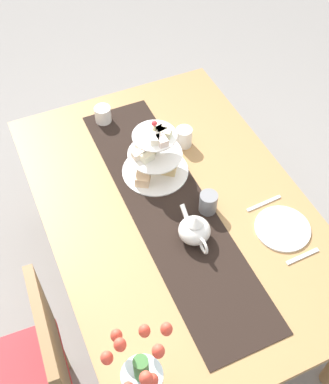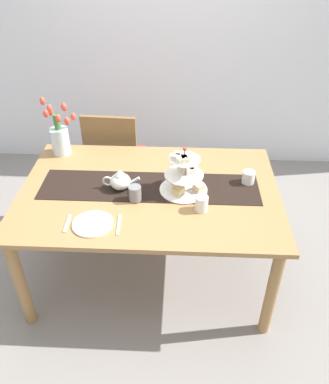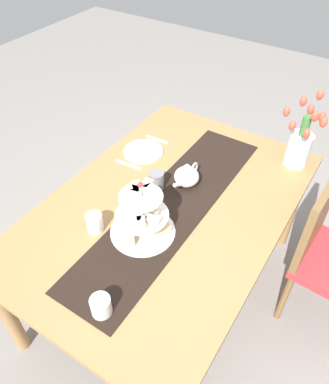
{
  "view_description": "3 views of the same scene",
  "coord_description": "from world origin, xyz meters",
  "px_view_note": "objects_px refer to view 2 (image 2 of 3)",
  "views": [
    {
      "loc": [
        -1.13,
        0.56,
        2.37
      ],
      "look_at": [
        0.06,
        0.02,
        0.77
      ],
      "focal_mm": 45.42,
      "sensor_mm": 36.0,
      "label": 1
    },
    {
      "loc": [
        0.19,
        -2.0,
        2.16
      ],
      "look_at": [
        0.1,
        -0.06,
        0.75
      ],
      "focal_mm": 36.7,
      "sensor_mm": 36.0,
      "label": 2
    },
    {
      "loc": [
        1.12,
        0.7,
        2.04
      ],
      "look_at": [
        0.01,
        -0.01,
        0.82
      ],
      "focal_mm": 35.1,
      "sensor_mm": 36.0,
      "label": 3
    }
  ],
  "objects_px": {
    "chair_left": "(115,156)",
    "cream_jug": "(248,177)",
    "tiered_cake_stand": "(184,176)",
    "dining_table": "(150,201)",
    "mug_white_text": "(202,203)",
    "fork_left": "(67,223)",
    "mug_grey": "(135,193)",
    "tulip_vase": "(60,136)",
    "dinner_plate_left": "(93,224)",
    "knife_left": "(119,225)",
    "teapot": "(120,181)"
  },
  "relations": [
    {
      "from": "dinner_plate_left",
      "to": "fork_left",
      "type": "bearing_deg",
      "value": 180.0
    },
    {
      "from": "tiered_cake_stand",
      "to": "cream_jug",
      "type": "xyz_separation_m",
      "value": [
        0.41,
        0.1,
        -0.06
      ]
    },
    {
      "from": "teapot",
      "to": "tulip_vase",
      "type": "distance_m",
      "value": 0.64
    },
    {
      "from": "dinner_plate_left",
      "to": "mug_grey",
      "type": "xyz_separation_m",
      "value": [
        0.21,
        0.24,
        0.05
      ]
    },
    {
      "from": "cream_jug",
      "to": "fork_left",
      "type": "relative_size",
      "value": 0.57
    },
    {
      "from": "teapot",
      "to": "tiered_cake_stand",
      "type": "bearing_deg",
      "value": 0.57
    },
    {
      "from": "teapot",
      "to": "knife_left",
      "type": "bearing_deg",
      "value": -84.06
    },
    {
      "from": "mug_white_text",
      "to": "fork_left",
      "type": "bearing_deg",
      "value": -168.02
    },
    {
      "from": "cream_jug",
      "to": "knife_left",
      "type": "bearing_deg",
      "value": -149.56
    },
    {
      "from": "tiered_cake_stand",
      "to": "teapot",
      "type": "relative_size",
      "value": 1.28
    },
    {
      "from": "teapot",
      "to": "fork_left",
      "type": "relative_size",
      "value": 1.59
    },
    {
      "from": "cream_jug",
      "to": "dinner_plate_left",
      "type": "bearing_deg",
      "value": -153.68
    },
    {
      "from": "tiered_cake_stand",
      "to": "teapot",
      "type": "bearing_deg",
      "value": -179.43
    },
    {
      "from": "dinner_plate_left",
      "to": "mug_white_text",
      "type": "xyz_separation_m",
      "value": [
        0.61,
        0.16,
        0.04
      ]
    },
    {
      "from": "fork_left",
      "to": "teapot",
      "type": "bearing_deg",
      "value": 54.31
    },
    {
      "from": "dining_table",
      "to": "dinner_plate_left",
      "type": "distance_m",
      "value": 0.47
    },
    {
      "from": "tulip_vase",
      "to": "dinner_plate_left",
      "type": "xyz_separation_m",
      "value": [
        0.37,
        -0.77,
        -0.14
      ]
    },
    {
      "from": "dining_table",
      "to": "tulip_vase",
      "type": "xyz_separation_m",
      "value": [
        -0.66,
        0.42,
        0.23
      ]
    },
    {
      "from": "tulip_vase",
      "to": "knife_left",
      "type": "height_order",
      "value": "tulip_vase"
    },
    {
      "from": "teapot",
      "to": "mug_white_text",
      "type": "relative_size",
      "value": 2.51
    },
    {
      "from": "dinner_plate_left",
      "to": "mug_grey",
      "type": "height_order",
      "value": "mug_grey"
    },
    {
      "from": "dining_table",
      "to": "cream_jug",
      "type": "height_order",
      "value": "cream_jug"
    },
    {
      "from": "dining_table",
      "to": "mug_white_text",
      "type": "bearing_deg",
      "value": -31.04
    },
    {
      "from": "teapot",
      "to": "dining_table",
      "type": "bearing_deg",
      "value": 0.0
    },
    {
      "from": "chair_left",
      "to": "cream_jug",
      "type": "relative_size",
      "value": 10.71
    },
    {
      "from": "teapot",
      "to": "fork_left",
      "type": "distance_m",
      "value": 0.44
    },
    {
      "from": "cream_jug",
      "to": "mug_grey",
      "type": "relative_size",
      "value": 0.89
    },
    {
      "from": "tiered_cake_stand",
      "to": "dining_table",
      "type": "bearing_deg",
      "value": -178.94
    },
    {
      "from": "chair_left",
      "to": "tiered_cake_stand",
      "type": "xyz_separation_m",
      "value": [
        0.57,
        -0.76,
        0.33
      ]
    },
    {
      "from": "chair_left",
      "to": "dining_table",
      "type": "bearing_deg",
      "value": -65.3
    },
    {
      "from": "mug_white_text",
      "to": "tiered_cake_stand",
      "type": "bearing_deg",
      "value": 118.31
    },
    {
      "from": "chair_left",
      "to": "mug_white_text",
      "type": "relative_size",
      "value": 9.58
    },
    {
      "from": "dining_table",
      "to": "fork_left",
      "type": "distance_m",
      "value": 0.57
    },
    {
      "from": "chair_left",
      "to": "fork_left",
      "type": "bearing_deg",
      "value": -94.12
    },
    {
      "from": "chair_left",
      "to": "dinner_plate_left",
      "type": "bearing_deg",
      "value": -86.72
    },
    {
      "from": "tiered_cake_stand",
      "to": "cream_jug",
      "type": "bearing_deg",
      "value": 13.19
    },
    {
      "from": "dining_table",
      "to": "knife_left",
      "type": "relative_size",
      "value": 9.56
    },
    {
      "from": "knife_left",
      "to": "fork_left",
      "type": "bearing_deg",
      "value": 180.0
    },
    {
      "from": "chair_left",
      "to": "knife_left",
      "type": "relative_size",
      "value": 5.35
    },
    {
      "from": "tiered_cake_stand",
      "to": "teapot",
      "type": "distance_m",
      "value": 0.4
    },
    {
      "from": "knife_left",
      "to": "mug_grey",
      "type": "bearing_deg",
      "value": 73.76
    },
    {
      "from": "cream_jug",
      "to": "dinner_plate_left",
      "type": "relative_size",
      "value": 0.37
    },
    {
      "from": "chair_left",
      "to": "tulip_vase",
      "type": "xyz_separation_m",
      "value": [
        -0.31,
        -0.35,
        0.36
      ]
    },
    {
      "from": "dining_table",
      "to": "tulip_vase",
      "type": "distance_m",
      "value": 0.82
    },
    {
      "from": "cream_jug",
      "to": "dinner_plate_left",
      "type": "xyz_separation_m",
      "value": [
        -0.92,
        -0.45,
        -0.04
      ]
    },
    {
      "from": "teapot",
      "to": "cream_jug",
      "type": "distance_m",
      "value": 0.81
    },
    {
      "from": "teapot",
      "to": "fork_left",
      "type": "xyz_separation_m",
      "value": [
        -0.25,
        -0.35,
        -0.06
      ]
    },
    {
      "from": "tiered_cake_stand",
      "to": "mug_grey",
      "type": "height_order",
      "value": "tiered_cake_stand"
    },
    {
      "from": "teapot",
      "to": "dinner_plate_left",
      "type": "xyz_separation_m",
      "value": [
        -0.11,
        -0.35,
        -0.05
      ]
    },
    {
      "from": "tulip_vase",
      "to": "fork_left",
      "type": "relative_size",
      "value": 2.79
    }
  ]
}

